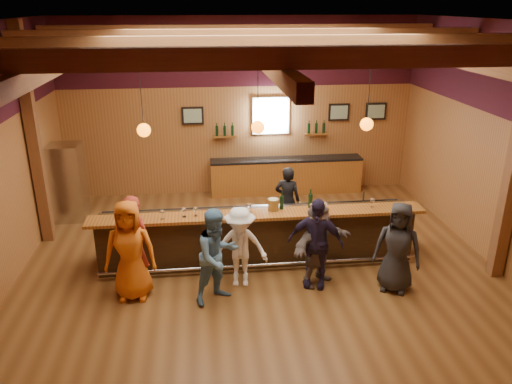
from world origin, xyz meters
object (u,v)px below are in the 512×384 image
(stainless_fridge, at_px, (68,182))
(customer_orange, at_px, (130,250))
(customer_redvest, at_px, (134,246))
(bottle_a, at_px, (282,202))
(customer_navy, at_px, (315,243))
(bar_counter, at_px, (258,234))
(customer_brown, at_px, (318,244))
(ice_bucket, at_px, (273,205))
(customer_white, at_px, (240,247))
(bartender, at_px, (287,200))
(customer_denim, at_px, (217,256))
(customer_dark, at_px, (398,247))
(back_bar_cabinet, at_px, (286,176))

(stainless_fridge, distance_m, customer_orange, 4.03)
(customer_redvest, relative_size, bottle_a, 5.13)
(customer_navy, height_order, bottle_a, customer_navy)
(bar_counter, relative_size, customer_brown, 4.13)
(ice_bucket, height_order, bottle_a, bottle_a)
(bottle_a, bearing_deg, customer_white, -137.29)
(customer_brown, height_order, bartender, customer_brown)
(customer_denim, bearing_deg, customer_brown, -19.83)
(customer_orange, xyz_separation_m, customer_brown, (3.24, 0.10, -0.12))
(customer_redvest, distance_m, customer_white, 1.83)
(customer_redvest, height_order, customer_navy, customer_redvest)
(customer_orange, relative_size, customer_white, 1.18)
(customer_navy, height_order, bartender, customer_navy)
(bartender, relative_size, bottle_a, 4.40)
(stainless_fridge, height_order, customer_denim, stainless_fridge)
(stainless_fridge, xyz_separation_m, customer_navy, (5.00, -3.57, -0.07))
(customer_brown, relative_size, bartender, 1.00)
(stainless_fridge, bearing_deg, customer_orange, -63.06)
(bar_counter, height_order, customer_dark, customer_dark)
(back_bar_cabinet, xyz_separation_m, customer_dark, (1.08, -4.99, 0.34))
(bar_counter, height_order, customer_navy, customer_navy)
(stainless_fridge, height_order, customer_navy, stainless_fridge)
(bar_counter, xyz_separation_m, customer_navy, (0.89, -1.12, 0.31))
(ice_bucket, distance_m, bottle_a, 0.17)
(back_bar_cabinet, height_order, ice_bucket, ice_bucket)
(customer_white, xyz_separation_m, customer_brown, (1.38, -0.08, 0.01))
(bartender, bearing_deg, ice_bucket, 90.35)
(customer_redvest, relative_size, bartender, 1.16)
(bar_counter, height_order, customer_brown, customer_brown)
(back_bar_cabinet, bearing_deg, stainless_fridge, -168.07)
(back_bar_cabinet, xyz_separation_m, bartender, (-0.40, -2.46, 0.28))
(ice_bucket, relative_size, bottle_a, 0.64)
(bar_counter, bearing_deg, customer_brown, -47.58)
(customer_white, bearing_deg, bottle_a, 49.84)
(customer_orange, relative_size, bartender, 1.17)
(customer_white, bearing_deg, customer_navy, 0.32)
(back_bar_cabinet, bearing_deg, ice_bucket, -103.59)
(back_bar_cabinet, bearing_deg, bar_counter, -108.34)
(bar_counter, xyz_separation_m, customer_dark, (2.27, -1.42, 0.30))
(bartender, bearing_deg, bottle_a, 96.51)
(bar_counter, xyz_separation_m, customer_orange, (-2.29, -1.14, 0.36))
(customer_dark, xyz_separation_m, bottle_a, (-1.83, 1.25, 0.42))
(customer_denim, bearing_deg, bartender, 25.85)
(ice_bucket, bearing_deg, customer_redvest, -162.93)
(customer_brown, relative_size, bottle_a, 4.42)
(back_bar_cabinet, height_order, customer_brown, customer_brown)
(customer_redvest, height_order, customer_dark, customer_redvest)
(bar_counter, bearing_deg, customer_orange, -153.53)
(bartender, bearing_deg, customer_brown, 116.14)
(bar_counter, distance_m, ice_bucket, 0.78)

